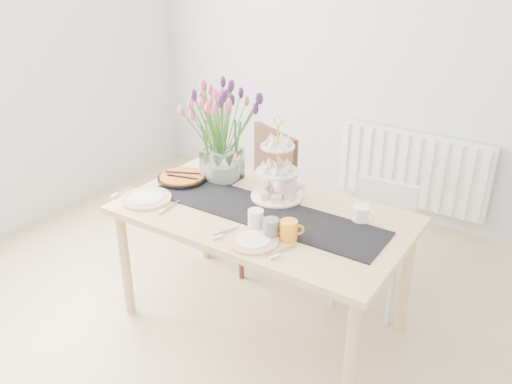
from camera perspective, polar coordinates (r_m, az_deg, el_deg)
The scene contains 16 objects.
room_shell at distance 2.54m, azimuth -8.72°, elevation 5.94°, with size 4.50×4.50×4.50m.
radiator at distance 4.45m, azimuth 16.10°, elevation 2.30°, with size 1.20×0.08×0.60m, color white.
dining_table at distance 3.03m, azimuth 0.69°, elevation -3.40°, with size 1.60×0.90×0.75m.
chair_brown at distance 3.75m, azimuth 0.43°, elevation 0.52°, with size 0.61×0.61×0.94m.
chair_white at distance 3.47m, azimuth 12.71°, elevation -4.41°, with size 0.42×0.42×0.77m.
table_runner at distance 2.99m, azimuth 0.70°, elevation -2.05°, with size 1.40×0.35×0.01m, color black.
tulip_vase at distance 3.24m, azimuth -3.73°, elevation 7.83°, with size 0.73×0.73×0.63m.
cake_stand at distance 3.09m, azimuth 2.23°, elevation 1.44°, with size 0.30×0.30×0.44m.
teapot at distance 3.12m, azimuth 3.17°, elevation 0.69°, with size 0.25×0.20×0.16m, color white, non-canonical shape.
cream_jug at distance 2.93m, azimuth 10.97°, elevation -2.29°, with size 0.09×0.09×0.09m, color white.
tart_tin at distance 3.38m, azimuth -7.78°, elevation 1.44°, with size 0.30×0.30×0.04m.
mug_grey at distance 2.74m, azimuth 1.60°, elevation -3.81°, with size 0.08×0.08×0.10m, color slate.
mug_white at distance 2.82m, azimuth -0.02°, elevation -2.85°, with size 0.08×0.08×0.10m, color silver.
mug_orange at distance 2.71m, azimuth 3.47°, elevation -4.06°, with size 0.09×0.09×0.11m, color #FAA11B.
plate_left at distance 3.19m, azimuth -11.51°, elevation -0.68°, with size 0.30×0.30×0.02m, color silver.
plate_right at distance 2.71m, azimuth -0.33°, elevation -5.15°, with size 0.26×0.26×0.01m, color silver.
Camera 1 is at (1.61, -1.77, 2.15)m, focal length 38.00 mm.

